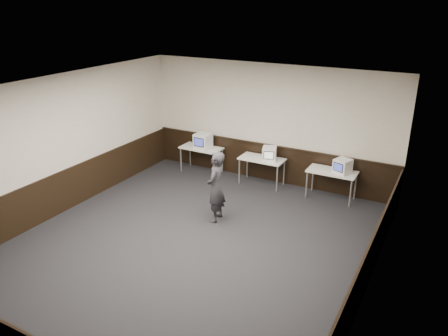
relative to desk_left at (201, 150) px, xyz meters
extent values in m
plane|color=black|center=(1.90, -3.60, -0.68)|extent=(8.00, 8.00, 0.00)
plane|color=white|center=(1.90, -3.60, 2.52)|extent=(8.00, 8.00, 0.00)
plane|color=beige|center=(1.90, 0.40, 0.92)|extent=(7.00, 0.00, 7.00)
plane|color=beige|center=(1.90, -7.60, 0.92)|extent=(7.00, 0.00, 7.00)
plane|color=beige|center=(-1.60, -3.60, 0.92)|extent=(0.00, 8.00, 8.00)
plane|color=beige|center=(5.40, -3.60, 0.92)|extent=(0.00, 8.00, 8.00)
cube|color=black|center=(1.90, 0.38, -0.18)|extent=(6.98, 0.04, 1.00)
cube|color=black|center=(-1.58, -3.60, -0.18)|extent=(0.04, 7.98, 1.00)
cube|color=black|center=(5.38, -3.60, -0.18)|extent=(0.04, 7.98, 1.00)
cube|color=black|center=(1.90, 0.36, 0.34)|extent=(6.98, 0.06, 0.04)
cube|color=silver|center=(0.00, 0.00, 0.05)|extent=(1.20, 0.60, 0.04)
cylinder|color=#999999|center=(-0.55, -0.25, -0.32)|extent=(0.04, 0.04, 0.71)
cylinder|color=#999999|center=(0.55, -0.25, -0.32)|extent=(0.04, 0.04, 0.71)
cylinder|color=#999999|center=(-0.55, 0.25, -0.32)|extent=(0.04, 0.04, 0.71)
cylinder|color=#999999|center=(0.55, 0.25, -0.32)|extent=(0.04, 0.04, 0.71)
cube|color=silver|center=(1.90, 0.00, 0.05)|extent=(1.20, 0.60, 0.04)
cylinder|color=#999999|center=(1.35, -0.25, -0.32)|extent=(0.04, 0.04, 0.71)
cylinder|color=#999999|center=(2.45, -0.25, -0.32)|extent=(0.04, 0.04, 0.71)
cylinder|color=#999999|center=(1.35, 0.25, -0.32)|extent=(0.04, 0.04, 0.71)
cylinder|color=#999999|center=(2.45, 0.25, -0.32)|extent=(0.04, 0.04, 0.71)
cube|color=silver|center=(3.80, 0.00, 0.05)|extent=(1.20, 0.60, 0.04)
cylinder|color=#999999|center=(3.25, -0.25, -0.32)|extent=(0.04, 0.04, 0.71)
cylinder|color=#999999|center=(4.35, -0.25, -0.32)|extent=(0.04, 0.04, 0.71)
cylinder|color=#999999|center=(3.25, 0.25, -0.32)|extent=(0.04, 0.04, 0.71)
cylinder|color=#999999|center=(4.35, 0.25, -0.32)|extent=(0.04, 0.04, 0.71)
cube|color=white|center=(0.08, -0.02, 0.28)|extent=(0.43, 0.45, 0.42)
cube|color=black|center=(0.07, -0.25, 0.30)|extent=(0.32, 0.02, 0.25)
cube|color=#35439F|center=(0.07, -0.26, 0.30)|extent=(0.28, 0.01, 0.21)
cube|color=white|center=(2.12, -0.02, 0.25)|extent=(0.46, 0.47, 0.36)
cube|color=black|center=(2.17, -0.20, 0.27)|extent=(0.26, 0.10, 0.21)
cube|color=silver|center=(2.18, -0.21, 0.27)|extent=(0.22, 0.08, 0.18)
cube|color=white|center=(4.04, -0.01, 0.25)|extent=(0.46, 0.47, 0.36)
cube|color=black|center=(3.98, -0.19, 0.27)|extent=(0.26, 0.10, 0.21)
cube|color=#3841A6|center=(3.98, -0.20, 0.27)|extent=(0.22, 0.08, 0.18)
imported|color=#28272D|center=(1.83, -2.37, 0.14)|extent=(0.48, 0.65, 1.64)
camera|label=1|loc=(6.24, -10.09, 4.10)|focal=35.00mm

